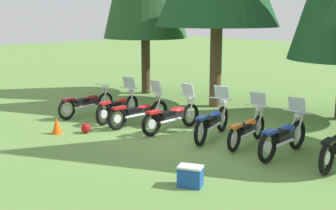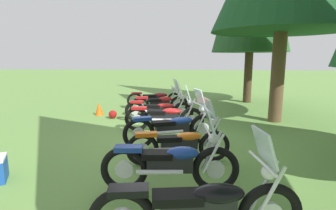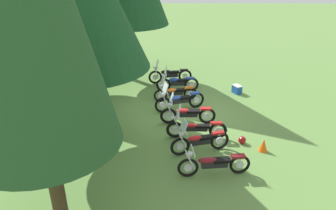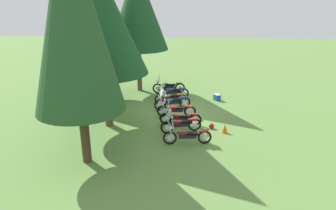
% 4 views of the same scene
% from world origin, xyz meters
% --- Properties ---
extents(ground_plane, '(80.00, 80.00, 0.00)m').
position_xyz_m(ground_plane, '(0.00, 0.00, 0.00)').
color(ground_plane, '#608C42').
extents(motorcycle_0, '(0.73, 2.36, 1.00)m').
position_xyz_m(motorcycle_0, '(-4.14, -0.75, 0.45)').
color(motorcycle_0, black).
rests_on(motorcycle_0, ground_plane).
extents(motorcycle_1, '(0.87, 2.16, 1.37)m').
position_xyz_m(motorcycle_1, '(-2.83, -0.39, 0.47)').
color(motorcycle_1, black).
rests_on(motorcycle_1, ground_plane).
extents(motorcycle_2, '(0.72, 2.35, 1.36)m').
position_xyz_m(motorcycle_2, '(-1.83, -0.32, 0.44)').
color(motorcycle_2, black).
rests_on(motorcycle_2, ground_plane).
extents(motorcycle_3, '(0.67, 2.35, 1.37)m').
position_xyz_m(motorcycle_3, '(-0.64, -0.04, 0.47)').
color(motorcycle_3, black).
rests_on(motorcycle_3, ground_plane).
extents(motorcycle_4, '(1.04, 2.30, 1.39)m').
position_xyz_m(motorcycle_4, '(0.67, 0.28, 0.49)').
color(motorcycle_4, black).
rests_on(motorcycle_4, ground_plane).
extents(motorcycle_5, '(0.74, 2.13, 1.34)m').
position_xyz_m(motorcycle_5, '(1.73, 0.48, 0.45)').
color(motorcycle_5, black).
rests_on(motorcycle_5, ground_plane).
extents(motorcycle_6, '(0.77, 2.24, 1.39)m').
position_xyz_m(motorcycle_6, '(2.92, 0.37, 0.49)').
color(motorcycle_6, black).
rests_on(motorcycle_6, ground_plane).
extents(picnic_cooler, '(0.58, 0.51, 0.44)m').
position_xyz_m(picnic_cooler, '(2.76, -2.75, 0.22)').
color(picnic_cooler, '#19479E').
rests_on(picnic_cooler, ground_plane).
extents(traffic_cone, '(0.32, 0.32, 0.48)m').
position_xyz_m(traffic_cone, '(-2.70, -2.72, 0.24)').
color(traffic_cone, '#EA590F').
rests_on(traffic_cone, ground_plane).
extents(dropped_helmet, '(0.29, 0.29, 0.29)m').
position_xyz_m(dropped_helmet, '(-2.20, -2.06, 0.15)').
color(dropped_helmet, maroon).
rests_on(dropped_helmet, ground_plane).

